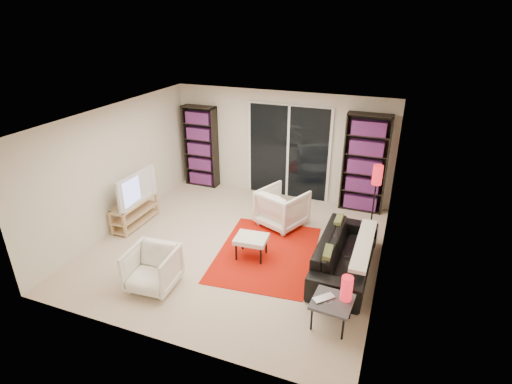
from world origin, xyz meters
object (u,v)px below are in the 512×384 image
tv_stand (135,212)px  armchair_front (152,269)px  armchair_back (282,208)px  floor_lamp (376,182)px  sofa (345,254)px  ottoman (251,240)px  bookshelf_right (365,164)px  side_table (332,303)px  bookshelf_left (201,147)px

tv_stand → armchair_front: size_ratio=1.56×
armchair_back → floor_lamp: (1.70, 0.39, 0.66)m
sofa → armchair_front: (-2.71, -1.51, 0.03)m
armchair_back → floor_lamp: size_ratio=0.62×
armchair_back → ottoman: (-0.15, -1.30, -0.04)m
armchair_back → floor_lamp: bearing=-144.9°
ottoman → floor_lamp: (1.85, 1.69, 0.70)m
bookshelf_right → tv_stand: bookshelf_right is taller
bookshelf_right → side_table: bookshelf_right is taller
tv_stand → armchair_back: size_ratio=1.35×
bookshelf_right → side_table: 3.80m
bookshelf_left → armchair_back: bookshelf_left is taller
sofa → floor_lamp: 1.68m
bookshelf_right → floor_lamp: bearing=-70.2°
tv_stand → floor_lamp: bearing=17.5°
armchair_back → side_table: 2.86m
armchair_front → ottoman: 1.73m
sofa → floor_lamp: bearing=-9.1°
bookshelf_left → armchair_back: (2.47, -1.28, -0.59)m
bookshelf_left → bookshelf_right: (3.85, -0.00, 0.07)m
armchair_back → side_table: (1.48, -2.45, -0.02)m
side_table → bookshelf_right: bearing=91.6°
bookshelf_left → floor_lamp: 4.27m
armchair_front → ottoman: bearing=45.2°
sofa → ottoman: bearing=97.7°
side_table → floor_lamp: (0.22, 2.84, 0.68)m
armchair_front → ottoman: (1.12, 1.32, 0.01)m
sofa → side_table: size_ratio=3.72×
ottoman → side_table: bearing=-35.2°
bookshelf_right → armchair_front: (-2.65, -3.90, -0.72)m
bookshelf_right → sofa: 2.50m
ottoman → floor_lamp: size_ratio=0.43×
ottoman → side_table: size_ratio=1.03×
armchair_front → floor_lamp: bearing=41.0°
armchair_front → tv_stand: bearing=129.0°
sofa → floor_lamp: floor_lamp is taller
floor_lamp → ottoman: bearing=-137.6°
ottoman → sofa: bearing=7.0°
tv_stand → bookshelf_left: bearing=82.5°
bookshelf_left → floor_lamp: bearing=-12.1°
sofa → floor_lamp: (0.26, 1.49, 0.73)m
bookshelf_left → bookshelf_right: size_ratio=0.93×
ottoman → side_table: same height
sofa → side_table: (0.04, -1.35, 0.05)m
tv_stand → armchair_front: bearing=-46.6°
bookshelf_right → ottoman: 3.08m
bookshelf_right → armchair_back: bookshelf_right is taller
side_table → tv_stand: bearing=161.4°
bookshelf_left → floor_lamp: size_ratio=1.42×
armchair_front → side_table: (2.75, 0.17, 0.03)m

